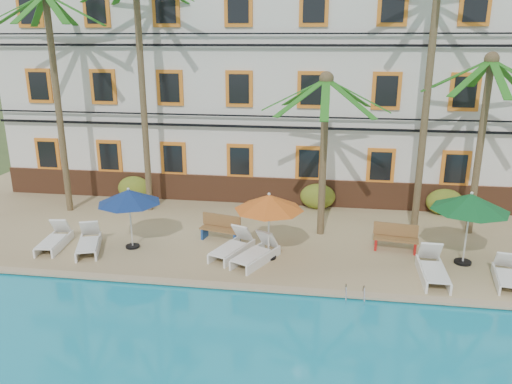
% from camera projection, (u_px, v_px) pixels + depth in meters
% --- Properties ---
extents(ground, '(100.00, 100.00, 0.00)m').
position_uv_depth(ground, '(248.00, 281.00, 15.59)').
color(ground, '#384C23').
rests_on(ground, ground).
extents(pool_deck, '(30.00, 12.00, 0.25)m').
position_uv_depth(pool_deck, '(268.00, 222.00, 20.28)').
color(pool_deck, tan).
rests_on(pool_deck, ground).
extents(pool_coping, '(30.00, 0.35, 0.06)m').
position_uv_depth(pool_coping, '(243.00, 287.00, 14.65)').
color(pool_coping, tan).
rests_on(pool_coping, pool_deck).
extents(hotel_building, '(25.40, 6.44, 10.22)m').
position_uv_depth(hotel_building, '(282.00, 80.00, 23.43)').
color(hotel_building, silver).
rests_on(hotel_building, pool_deck).
extents(palm_a, '(4.48, 4.48, 8.87)m').
position_uv_depth(palm_a, '(55.00, 75.00, 19.64)').
color(palm_a, brown).
rests_on(palm_a, pool_deck).
extents(palm_b, '(4.48, 4.48, 9.72)m').
position_uv_depth(palm_b, '(141.00, 62.00, 19.56)').
color(palm_b, brown).
rests_on(palm_b, pool_deck).
extents(palm_c, '(4.48, 4.48, 5.95)m').
position_uv_depth(palm_c, '(324.00, 129.00, 17.58)').
color(palm_c, brown).
rests_on(palm_c, pool_deck).
extents(palm_d, '(4.48, 4.48, 10.52)m').
position_uv_depth(palm_d, '(431.00, 52.00, 17.13)').
color(palm_d, brown).
rests_on(palm_d, pool_deck).
extents(palm_e, '(4.48, 4.48, 6.59)m').
position_uv_depth(palm_e, '(484.00, 118.00, 17.56)').
color(palm_e, brown).
rests_on(palm_e, pool_deck).
extents(shrub_left, '(1.50, 0.90, 1.10)m').
position_uv_depth(shrub_left, '(134.00, 188.00, 22.47)').
color(shrub_left, '#1D611B').
rests_on(shrub_left, pool_deck).
extents(shrub_mid, '(1.50, 0.90, 1.10)m').
position_uv_depth(shrub_mid, '(318.00, 196.00, 21.32)').
color(shrub_mid, '#1D611B').
rests_on(shrub_mid, pool_deck).
extents(shrub_right, '(1.50, 0.90, 1.10)m').
position_uv_depth(shrub_right, '(445.00, 202.00, 20.59)').
color(shrub_right, '#1D611B').
rests_on(shrub_right, pool_deck).
extents(umbrella_blue, '(2.18, 2.18, 2.19)m').
position_uv_depth(umbrella_blue, '(129.00, 197.00, 16.96)').
color(umbrella_blue, black).
rests_on(umbrella_blue, pool_deck).
extents(umbrella_red, '(2.28, 2.28, 2.29)m').
position_uv_depth(umbrella_red, '(269.00, 203.00, 16.08)').
color(umbrella_red, black).
rests_on(umbrella_red, pool_deck).
extents(umbrella_green, '(2.45, 2.45, 2.45)m').
position_uv_depth(umbrella_green, '(471.00, 203.00, 15.65)').
color(umbrella_green, black).
rests_on(umbrella_green, pool_deck).
extents(lounger_a, '(0.87, 1.93, 0.88)m').
position_uv_depth(lounger_a, '(54.00, 239.00, 17.44)').
color(lounger_a, white).
rests_on(lounger_a, pool_deck).
extents(lounger_b, '(1.31, 2.05, 0.91)m').
position_uv_depth(lounger_b, '(89.00, 242.00, 17.18)').
color(lounger_b, white).
rests_on(lounger_b, pool_deck).
extents(lounger_c, '(1.36, 2.07, 0.92)m').
position_uv_depth(lounger_c, '(233.00, 247.00, 16.80)').
color(lounger_c, white).
rests_on(lounger_c, pool_deck).
extents(lounger_d, '(1.49, 2.09, 0.94)m').
position_uv_depth(lounger_d, '(256.00, 253.00, 16.28)').
color(lounger_d, white).
rests_on(lounger_d, pool_deck).
extents(lounger_e, '(0.76, 2.06, 0.97)m').
position_uv_depth(lounger_e, '(433.00, 269.00, 15.17)').
color(lounger_e, white).
rests_on(lounger_e, pool_deck).
extents(lounger_f, '(0.90, 1.82, 0.82)m').
position_uv_depth(lounger_f, '(507.00, 275.00, 14.87)').
color(lounger_f, white).
rests_on(lounger_f, pool_deck).
extents(bench_left, '(1.57, 0.82, 0.93)m').
position_uv_depth(bench_left, '(221.00, 228.00, 18.02)').
color(bench_left, olive).
rests_on(bench_left, pool_deck).
extents(bench_right, '(1.55, 0.69, 0.93)m').
position_uv_depth(bench_right, '(396.00, 237.00, 17.16)').
color(bench_right, olive).
rests_on(bench_right, pool_deck).
extents(pool_ladder, '(0.54, 0.74, 0.74)m').
position_uv_depth(pool_ladder, '(354.00, 297.00, 14.12)').
color(pool_ladder, silver).
rests_on(pool_ladder, ground).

